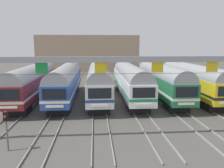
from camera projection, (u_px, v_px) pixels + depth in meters
The scene contains 11 objects.
ground_plane at pixel (114, 99), 31.41m from camera, with size 160.00×160.00×0.00m, color #4C4944.
track_bed at pixel (107, 80), 48.12m from camera, with size 23.35×70.00×0.15m.
commuter_train_maroon at pixel (33, 81), 30.15m from camera, with size 2.88×18.06×4.77m.
commuter_train_blue at pixel (66, 80), 30.48m from camera, with size 2.88×18.06×5.05m.
commuter_train_silver at pixel (98, 80), 30.80m from camera, with size 2.88×18.06×5.05m.
commuter_train_white at pixel (130, 79), 31.12m from camera, with size 2.88×18.06×4.77m.
commuter_train_green at pixel (161, 79), 31.45m from camera, with size 2.88×18.06×5.05m.
commuter_train_yellow at pixel (191, 79), 31.78m from camera, with size 2.88×18.06×5.05m.
catenary_gantry at pixel (129, 71), 17.24m from camera, with size 27.09×0.44×6.97m.
yard_signal_mast at pixel (6, 123), 15.47m from camera, with size 0.28×0.35×2.86m.
maintenance_building at pixel (88, 53), 67.55m from camera, with size 28.96×10.00×10.23m, color gray.
Camera 1 is at (-2.61, -30.53, 7.25)m, focal length 36.23 mm.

